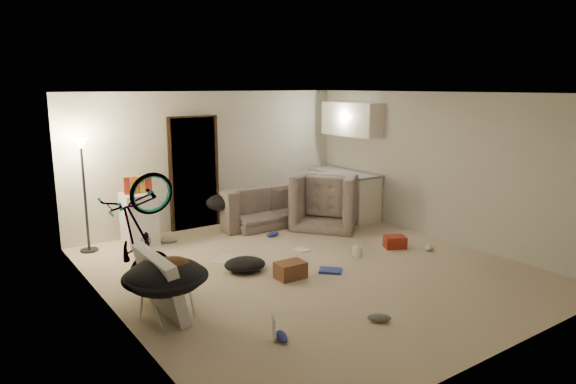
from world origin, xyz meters
TOP-DOWN VIEW (x-y plane):
  - floor at (0.00, 0.00)m, footprint 5.50×6.00m
  - ceiling at (0.00, 0.00)m, footprint 5.50×6.00m
  - wall_back at (0.00, 3.01)m, footprint 5.50×0.02m
  - wall_front at (0.00, -3.01)m, footprint 5.50×0.02m
  - wall_left at (-2.76, 0.00)m, footprint 0.02×6.00m
  - wall_right at (2.76, 0.00)m, footprint 0.02×6.00m
  - doorway at (-0.40, 2.97)m, footprint 0.85×0.10m
  - door_trim at (-0.40, 2.94)m, footprint 0.97×0.04m
  - floor_lamp at (-2.40, 2.65)m, footprint 0.28×0.28m
  - kitchen_counter at (2.43, 2.00)m, footprint 0.60×1.50m
  - counter_top at (2.43, 2.00)m, footprint 0.64×1.54m
  - kitchen_uppers at (2.56, 2.00)m, footprint 0.38×1.40m
  - sofa at (0.82, 2.45)m, footprint 1.97×0.83m
  - armchair at (1.77, 1.70)m, footprint 1.51×1.54m
  - bicycle at (-2.30, 0.46)m, footprint 1.61×0.71m
  - book_asset at (-1.61, -1.55)m, footprint 0.29×0.26m
  - mini_fridge at (-1.60, 2.55)m, footprint 0.52×0.52m
  - snack_box_0 at (-1.77, 2.55)m, footprint 0.11×0.08m
  - snack_box_1 at (-1.65, 2.55)m, footprint 0.11×0.09m
  - snack_box_2 at (-1.53, 2.55)m, footprint 0.11×0.09m
  - snack_box_3 at (-1.41, 2.55)m, footprint 0.11×0.08m
  - saucer_chair at (-2.30, -0.36)m, footprint 0.96×0.96m
  - hoodie at (-2.25, -0.39)m, footprint 0.56×0.50m
  - sofa_drape at (-0.13, 2.45)m, footprint 0.65×0.57m
  - tv_box at (-2.30, -0.19)m, footprint 0.28×1.10m
  - drink_case_a at (-0.43, -0.16)m, footprint 0.41×0.30m
  - drink_case_b at (1.74, -0.04)m, footprint 0.41×0.37m
  - juicer at (0.96, 0.01)m, footprint 0.15×0.15m
  - newspaper at (-0.73, 0.97)m, footprint 0.68×0.70m
  - book_blue at (0.17, -0.29)m, footprint 0.39×0.39m
  - book_white at (0.41, 0.72)m, footprint 0.19×0.25m
  - shoe_0 at (0.43, 1.62)m, footprint 0.25×0.11m
  - shoe_1 at (-1.19, 2.32)m, footprint 0.31×0.23m
  - shoe_2 at (-1.53, -1.55)m, footprint 0.17×0.26m
  - shoe_3 at (-0.40, -1.82)m, footprint 0.27×0.26m
  - shoe_4 at (2.10, -0.43)m, footprint 0.27×0.24m
  - clothes_lump_a at (-0.81, 0.45)m, footprint 0.73×0.68m
  - clothes_lump_b at (0.95, 2.55)m, footprint 0.60×0.57m

SIDE VIEW (x-z plane):
  - floor at x=0.00m, z-range -0.02..0.00m
  - newspaper at x=-0.73m, z-range 0.00..0.01m
  - book_asset at x=-1.61m, z-range 0.00..0.02m
  - book_white at x=0.41m, z-range 0.00..0.02m
  - book_blue at x=0.17m, z-range 0.00..0.03m
  - shoe_2 at x=-1.53m, z-range 0.00..0.09m
  - shoe_0 at x=0.43m, z-range 0.00..0.09m
  - shoe_4 at x=2.10m, z-range 0.00..0.10m
  - shoe_3 at x=-0.40m, z-range 0.00..0.10m
  - shoe_1 at x=-1.19m, z-range 0.00..0.11m
  - clothes_lump_b at x=0.95m, z-range 0.00..0.14m
  - juicer at x=0.96m, z-range -0.02..0.19m
  - clothes_lump_a at x=-0.81m, z-range 0.00..0.19m
  - drink_case_b at x=1.74m, z-range 0.00..0.20m
  - drink_case_a at x=-0.43m, z-range 0.00..0.23m
  - sofa at x=0.82m, z-range 0.00..0.57m
  - tv_box at x=-2.30m, z-range -0.01..0.73m
  - armchair at x=1.77m, z-range 0.00..0.75m
  - saucer_chair at x=-2.30m, z-range 0.06..0.75m
  - bicycle at x=-2.30m, z-range -0.04..0.88m
  - mini_fridge at x=-1.60m, z-range 0.00..0.87m
  - kitchen_counter at x=2.43m, z-range 0.00..0.88m
  - sofa_drape at x=-0.13m, z-range 0.40..0.68m
  - hoodie at x=-2.25m, z-range 0.50..0.72m
  - counter_top at x=2.43m, z-range 0.88..0.92m
  - snack_box_0 at x=-1.77m, z-range 0.85..1.15m
  - snack_box_1 at x=-1.65m, z-range 0.85..1.15m
  - snack_box_2 at x=-1.53m, z-range 0.85..1.15m
  - snack_box_3 at x=-1.41m, z-range 0.85..1.15m
  - doorway at x=-0.40m, z-range 0.00..2.04m
  - door_trim at x=-0.40m, z-range -0.03..2.07m
  - wall_back at x=0.00m, z-range 0.00..2.50m
  - wall_front at x=0.00m, z-range 0.00..2.50m
  - wall_left at x=-2.76m, z-range 0.00..2.50m
  - wall_right at x=2.76m, z-range 0.00..2.50m
  - floor_lamp at x=-2.40m, z-range 0.40..2.21m
  - kitchen_uppers at x=2.56m, z-range 1.62..2.27m
  - ceiling at x=0.00m, z-range 2.50..2.52m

